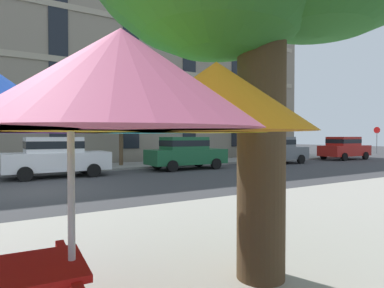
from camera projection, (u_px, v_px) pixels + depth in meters
The scene contains 11 objects.
ground_plane at pixel (36, 191), 10.81m from camera, with size 120.00×120.00×0.00m, color #38383A.
sidewalk_far at pixel (20, 171), 16.58m from camera, with size 56.00×3.60×0.12m, color gray.
apartment_building at pixel (9, 72), 23.40m from camera, with size 45.44×12.08×12.80m.
sedan_white at pixel (56, 156), 14.57m from camera, with size 4.40×1.98×1.78m.
sedan_green at pixel (186, 152), 18.10m from camera, with size 4.40×1.98×1.78m.
sedan_gray at pixel (276, 149), 21.75m from camera, with size 4.40×1.98×1.78m.
sedan_red at pixel (344, 147), 25.69m from camera, with size 4.40×1.98×1.78m.
stop_sign at pixel (377, 136), 34.77m from camera, with size 0.07×0.68×2.82m.
street_tree_middle at pixel (123, 113), 19.14m from camera, with size 2.03×2.27×4.15m.
street_tree_right at pixel (261, 119), 25.51m from camera, with size 2.48×2.48×4.41m.
patio_umbrella at pixel (70, 100), 2.72m from camera, with size 3.91×3.91×2.44m.
Camera 1 is at (-1.31, -11.85, 1.81)m, focal length 30.77 mm.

